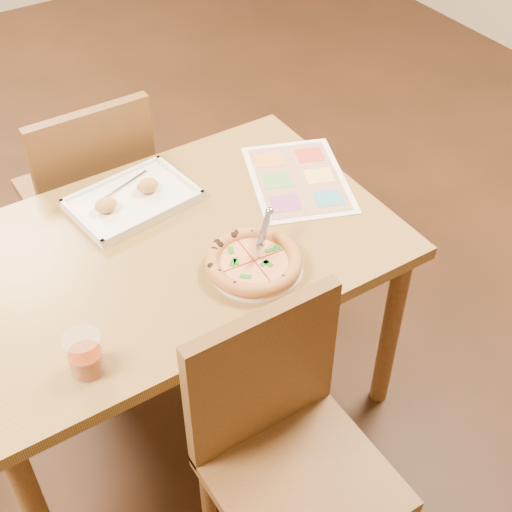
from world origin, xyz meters
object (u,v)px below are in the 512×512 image
pizza_cutter (264,233)px  glass_tumbler (85,356)px  chair_far (91,182)px  menu (298,179)px  chair_near (282,428)px  dining_table (168,268)px  pizza (254,262)px  appetizer_tray (132,200)px  plate (256,267)px

pizza_cutter → glass_tumbler: size_ratio=0.98×
chair_far → menu: chair_far is taller
glass_tumbler → chair_near: bearing=-40.4°
dining_table → glass_tumbler: bearing=-140.4°
chair_far → glass_tumbler: bearing=68.2°
chair_far → glass_tumbler: size_ratio=4.15×
dining_table → chair_near: size_ratio=2.77×
pizza → appetizer_tray: 0.47m
chair_near → glass_tumbler: bearing=139.6°
chair_far → glass_tumbler: 0.99m
plate → pizza: pizza is taller
dining_table → menu: menu is taller
plate → dining_table: bearing=127.0°
pizza_cutter → menu: (0.29, 0.24, -0.08)m
appetizer_tray → menu: size_ratio=0.95×
chair_far → plate: (0.17, -0.82, 0.16)m
plate → glass_tumbler: bearing=-171.8°
appetizer_tray → pizza_cutter: bearing=-62.4°
dining_table → appetizer_tray: bearing=89.1°
chair_near → menu: (0.50, 0.66, 0.16)m
plate → pizza_cutter: bearing=38.2°
plate → appetizer_tray: bearing=110.1°
chair_near → dining_table: bearing=90.0°
glass_tumbler → pizza_cutter: bearing=11.3°
dining_table → glass_tumbler: size_ratio=11.47×
chair_near → chair_far: (-0.00, 1.20, 0.00)m
pizza → glass_tumbler: 0.53m
dining_table → pizza: pizza is taller
dining_table → glass_tumbler: (-0.36, -0.30, 0.13)m
dining_table → menu: bearing=6.3°
chair_far → plate: size_ratio=1.82×
glass_tumbler → menu: glass_tumbler is taller
plate → pizza: (-0.00, 0.00, 0.02)m
appetizer_tray → glass_tumbler: glass_tumbler is taller
plate → pizza_cutter: 0.10m
chair_near → pizza: (0.16, 0.39, 0.18)m
plate → chair_near: bearing=-113.6°
chair_near → plate: size_ratio=1.82×
chair_far → pizza_cutter: bearing=105.4°
dining_table → plate: size_ratio=5.04×
plate → appetizer_tray: appetizer_tray is taller
chair_near → glass_tumbler: chair_near is taller
dining_table → chair_far: 0.61m
pizza → pizza_cutter: bearing=32.8°
pizza → appetizer_tray: size_ratio=0.69×
dining_table → chair_near: chair_near is taller
plate → glass_tumbler: glass_tumbler is taller
chair_far → plate: 0.85m
menu → glass_tumbler: bearing=-157.8°
pizza → pizza_cutter: size_ratio=2.42×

